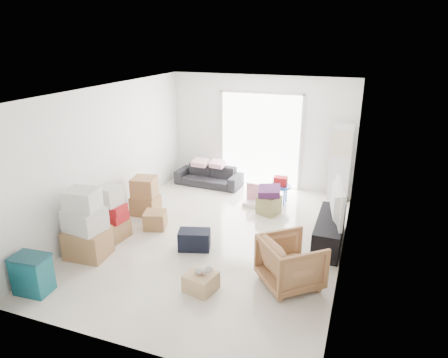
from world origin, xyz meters
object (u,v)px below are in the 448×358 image
Objects in this scene: television at (331,215)px; kids_table at (280,185)px; armchair at (291,260)px; storage_bins at (32,274)px; tv_console at (329,231)px; ottoman at (269,205)px; wood_crate at (201,282)px; ac_tower at (340,163)px; sofa at (209,173)px.

television reaches higher than kids_table.
storage_bins is at bearing 72.58° from armchair.
television is at bearing -50.91° from kids_table.
tv_console is 3.76× the size of ottoman.
kids_table is 1.50× the size of wood_crate.
armchair reaches higher than wood_crate.
tv_console is at bearing -50.91° from kids_table.
ac_tower is 4.62m from wood_crate.
storage_bins is (-3.90, -2.96, 0.05)m from tv_console.
storage_bins is at bearing -126.72° from ac_tower.
ac_tower is 2.29m from tv_console.
tv_console is at bearing -0.00° from television.
ac_tower reaches higher than storage_bins.
sofa is at bearing -177.25° from ac_tower.
armchair is at bearing -49.05° from sofa.
television is at bearing -29.84° from sofa.
television is (0.05, -2.20, -0.30)m from ac_tower.
ottoman is at bearing -29.19° from sofa.
sofa is 4.42m from wood_crate.
ac_tower is 3.17m from sofa.
television is at bearing 0.00° from tv_console.
sofa is at bearing 110.58° from wood_crate.
armchair is 1.37m from wood_crate.
armchair reaches higher than sofa.
ac_tower is 4.36× the size of ottoman.
television is 1.82× the size of kids_table.
ottoman is at bearing 146.27° from tv_console.
wood_crate is (-0.37, -3.62, -0.30)m from kids_table.
tv_console reaches higher than ottoman.
storage_bins is at bearing 117.50° from television.
storage_bins is at bearing -158.93° from wood_crate.
sofa is (-3.17, 2.05, -0.25)m from television.
kids_table is 3.65m from wood_crate.
sofa is at bearing 81.72° from storage_bins.
ottoman is at bearing 56.37° from storage_bins.
storage_bins reaches higher than tv_console.
armchair is 2.08× the size of ottoman.
storage_bins is at bearing -142.78° from tv_console.
sofa is 4.49m from armchair.
sofa is 2.78× the size of storage_bins.
ac_tower is 2.82× the size of kids_table.
kids_table is at bearing 84.09° from wood_crate.
television is 1.89× the size of storage_bins.
ottoman is 2.99m from wood_crate.
storage_bins is 5.22m from kids_table.
tv_console is 2.53× the size of storage_bins.
wood_crate is (-1.62, -2.08, -0.11)m from tv_console.
tv_console is 1.56m from armchair.
armchair is 1.35× the size of kids_table.
wood_crate is (-1.57, -4.28, -0.74)m from ac_tower.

